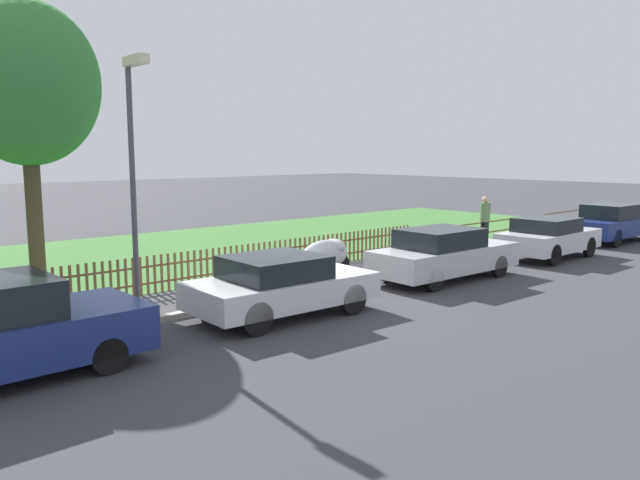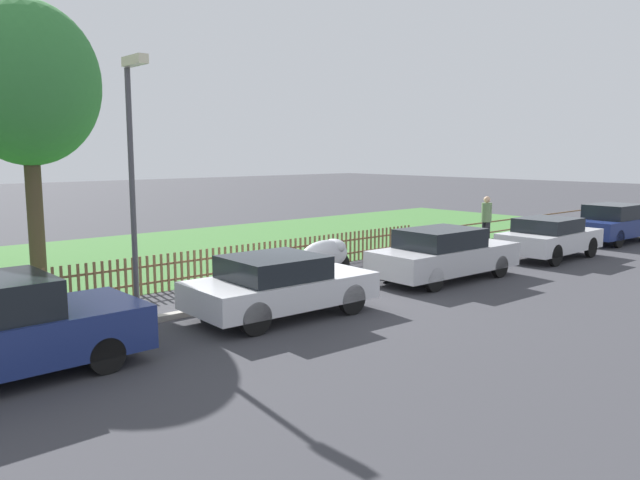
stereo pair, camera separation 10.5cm
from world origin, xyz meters
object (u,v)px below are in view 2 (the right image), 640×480
tree_mid_park (27,85)px  parked_car_grey_coupe (615,223)px  parked_car_red_compact (444,254)px  parked_car_white_van (550,237)px  parked_car_navy_estate (279,284)px  covered_motorcycle (326,255)px  pedestrian_near_fence (486,218)px  street_lamp (133,156)px

tree_mid_park → parked_car_grey_coupe: bearing=-18.8°
parked_car_red_compact → tree_mid_park: size_ratio=0.63×
parked_car_white_van → tree_mid_park: tree_mid_park is taller
parked_car_navy_estate → parked_car_grey_coupe: parked_car_grey_coupe is taller
parked_car_navy_estate → parked_car_grey_coupe: 15.95m
parked_car_navy_estate → covered_motorcycle: size_ratio=2.13×
parked_car_red_compact → pedestrian_near_fence: bearing=26.1°
pedestrian_near_fence → street_lamp: (-13.87, -1.16, 2.29)m
parked_car_red_compact → tree_mid_park: (-8.26, 6.42, 4.30)m
tree_mid_park → pedestrian_near_fence: tree_mid_park is taller
street_lamp → covered_motorcycle: bearing=5.9°
pedestrian_near_fence → parked_car_red_compact: bearing=-39.7°
parked_car_red_compact → tree_mid_park: bearing=143.7°
covered_motorcycle → pedestrian_near_fence: pedestrian_near_fence is taller
parked_car_navy_estate → street_lamp: 3.86m
pedestrian_near_fence → parked_car_white_van: bearing=9.5°
parked_car_white_van → street_lamp: bearing=171.4°
parked_car_grey_coupe → covered_motorcycle: parked_car_grey_coupe is taller
parked_car_red_compact → parked_car_grey_coupe: (10.42, 0.06, 0.03)m
covered_motorcycle → pedestrian_near_fence: 8.33m
pedestrian_near_fence → street_lamp: size_ratio=0.35×
parked_car_red_compact → covered_motorcycle: parked_car_red_compact is taller
parked_car_navy_estate → parked_car_white_van: size_ratio=1.04×
parked_car_red_compact → street_lamp: (-7.82, 1.60, 2.60)m
parked_car_navy_estate → tree_mid_park: tree_mid_park is taller
parked_car_red_compact → covered_motorcycle: size_ratio=2.39×
covered_motorcycle → parked_car_red_compact: bearing=-46.5°
parked_car_grey_coupe → parked_car_red_compact: bearing=-177.9°
parked_car_navy_estate → street_lamp: bearing=146.6°
covered_motorcycle → tree_mid_park: tree_mid_park is taller
pedestrian_near_fence → street_lamp: bearing=-59.4°
parked_car_grey_coupe → covered_motorcycle: 12.85m
parked_car_white_van → parked_car_grey_coupe: parked_car_grey_coupe is taller
parked_car_grey_coupe → covered_motorcycle: (-12.67, 2.11, -0.09)m
parked_car_white_van → parked_car_grey_coupe: (5.23, 0.23, 0.05)m
parked_car_red_compact → parked_car_grey_coupe: size_ratio=1.02×
parked_car_red_compact → parked_car_white_van: size_ratio=1.16×
parked_car_white_van → covered_motorcycle: bearing=161.7°
parked_car_grey_coupe → street_lamp: street_lamp is taller
parked_car_white_van → pedestrian_near_fence: 3.06m
parked_car_red_compact → parked_car_grey_coupe: bearing=1.9°
parked_car_red_compact → parked_car_grey_coupe: parked_car_grey_coupe is taller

